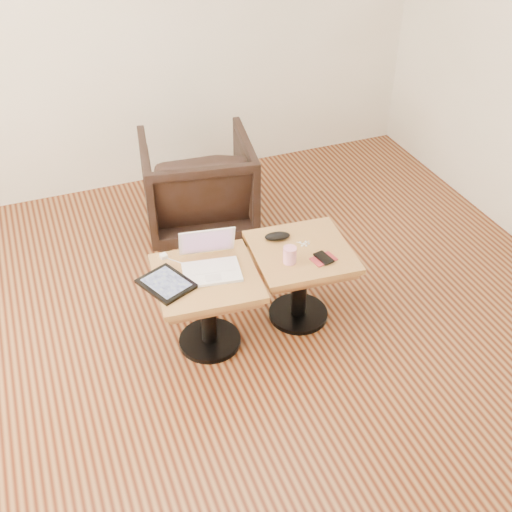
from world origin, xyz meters
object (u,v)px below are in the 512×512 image
object	(u,v)px
side_table_right	(301,267)
laptop	(210,262)
side_table_left	(207,293)
armchair	(198,185)
striped_cup	(290,255)

from	to	relation	value
side_table_right	laptop	xyz separation A→B (m)	(-0.52, 0.02, 0.16)
side_table_left	armchair	bearing A→B (deg)	80.56
armchair	striped_cup	bearing A→B (deg)	106.44
side_table_right	armchair	distance (m)	1.16
side_table_right	armchair	bearing A→B (deg)	107.68
side_table_left	side_table_right	world-z (taller)	same
laptop	striped_cup	distance (m)	0.43
side_table_right	armchair	world-z (taller)	armchair
side_table_right	armchair	xyz separation A→B (m)	(-0.26, 1.13, -0.03)
side_table_left	laptop	xyz separation A→B (m)	(0.04, 0.05, 0.16)
side_table_right	side_table_left	bearing A→B (deg)	-172.53
side_table_left	armchair	size ratio (longest dim) A/B	0.78
side_table_left	striped_cup	size ratio (longest dim) A/B	6.20
striped_cup	armchair	bearing A→B (deg)	97.15
side_table_left	armchair	world-z (taller)	armchair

